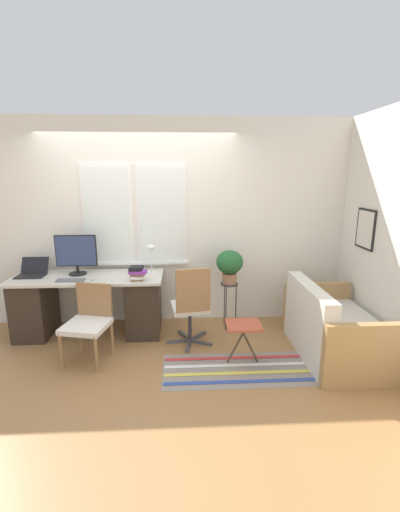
{
  "coord_description": "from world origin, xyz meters",
  "views": [
    {
      "loc": [
        0.55,
        -3.79,
        1.99
      ],
      "look_at": [
        0.77,
        0.17,
        1.04
      ],
      "focal_mm": 24.0,
      "sensor_mm": 36.0,
      "label": 1
    }
  ],
  "objects_px": {
    "office_chair_swivel": "(191,305)",
    "folding_stool": "(244,328)",
    "couch_loveseat": "(333,331)",
    "potted_plant": "(230,264)",
    "book_stack": "(137,273)",
    "desk_lamp": "(151,252)",
    "mouse": "(93,279)",
    "laptop": "(32,272)",
    "keyboard": "(71,280)",
    "desk_chair_wooden": "(89,321)",
    "monitor": "(76,254)",
    "plant_stand": "(229,290)"
  },
  "relations": [
    {
      "from": "desk_lamp",
      "to": "folding_stool",
      "type": "relative_size",
      "value": 0.81
    },
    {
      "from": "book_stack",
      "to": "plant_stand",
      "type": "distance_m",
      "value": 1.22
    },
    {
      "from": "desk_lamp",
      "to": "plant_stand",
      "type": "bearing_deg",
      "value": -3.49
    },
    {
      "from": "keyboard",
      "to": "book_stack",
      "type": "distance_m",
      "value": 0.79
    },
    {
      "from": "office_chair_swivel",
      "to": "folding_stool",
      "type": "relative_size",
      "value": 2.16
    },
    {
      "from": "laptop",
      "to": "desk_lamp",
      "type": "xyz_separation_m",
      "value": [
        1.48,
        0.05,
        0.22
      ]
    },
    {
      "from": "book_stack",
      "to": "office_chair_swivel",
      "type": "bearing_deg",
      "value": -16.15
    },
    {
      "from": "mouse",
      "to": "office_chair_swivel",
      "type": "relative_size",
      "value": 0.07
    },
    {
      "from": "book_stack",
      "to": "keyboard",
      "type": "bearing_deg",
      "value": 178.91
    },
    {
      "from": "keyboard",
      "to": "desk_chair_wooden",
      "type": "bearing_deg",
      "value": -55.56
    },
    {
      "from": "book_stack",
      "to": "potted_plant",
      "type": "height_order",
      "value": "potted_plant"
    },
    {
      "from": "couch_loveseat",
      "to": "potted_plant",
      "type": "xyz_separation_m",
      "value": [
        -1.07,
        0.75,
        0.59
      ]
    },
    {
      "from": "monitor",
      "to": "mouse",
      "type": "xyz_separation_m",
      "value": [
        0.25,
        -0.27,
        -0.25
      ]
    },
    {
      "from": "desk_lamp",
      "to": "plant_stand",
      "type": "height_order",
      "value": "desk_lamp"
    },
    {
      "from": "book_stack",
      "to": "office_chair_swivel",
      "type": "distance_m",
      "value": 0.74
    },
    {
      "from": "desk_chair_wooden",
      "to": "folding_stool",
      "type": "xyz_separation_m",
      "value": [
        1.67,
        -0.19,
        -0.04
      ]
    },
    {
      "from": "monitor",
      "to": "book_stack",
      "type": "relative_size",
      "value": 2.33
    },
    {
      "from": "office_chair_swivel",
      "to": "desk_chair_wooden",
      "type": "bearing_deg",
      "value": 2.81
    },
    {
      "from": "desk_chair_wooden",
      "to": "couch_loveseat",
      "type": "distance_m",
      "value": 2.71
    },
    {
      "from": "book_stack",
      "to": "couch_loveseat",
      "type": "distance_m",
      "value": 2.34
    },
    {
      "from": "keyboard",
      "to": "mouse",
      "type": "relative_size",
      "value": 5.09
    },
    {
      "from": "potted_plant",
      "to": "monitor",
      "type": "bearing_deg",
      "value": 178.96
    },
    {
      "from": "keyboard",
      "to": "folding_stool",
      "type": "relative_size",
      "value": 0.72
    },
    {
      "from": "desk_lamp",
      "to": "couch_loveseat",
      "type": "height_order",
      "value": "desk_lamp"
    },
    {
      "from": "book_stack",
      "to": "potted_plant",
      "type": "distance_m",
      "value": 1.17
    },
    {
      "from": "mouse",
      "to": "book_stack",
      "type": "xyz_separation_m",
      "value": [
        0.53,
        -0.03,
        0.07
      ]
    },
    {
      "from": "monitor",
      "to": "plant_stand",
      "type": "bearing_deg",
      "value": -1.04
    },
    {
      "from": "couch_loveseat",
      "to": "plant_stand",
      "type": "xyz_separation_m",
      "value": [
        -1.07,
        0.75,
        0.24
      ]
    },
    {
      "from": "mouse",
      "to": "desk_lamp",
      "type": "height_order",
      "value": "desk_lamp"
    },
    {
      "from": "keyboard",
      "to": "office_chair_swivel",
      "type": "height_order",
      "value": "office_chair_swivel"
    },
    {
      "from": "monitor",
      "to": "potted_plant",
      "type": "xyz_separation_m",
      "value": [
        1.92,
        -0.03,
        -0.15
      ]
    },
    {
      "from": "desk_lamp",
      "to": "monitor",
      "type": "bearing_deg",
      "value": -178.41
    },
    {
      "from": "plant_stand",
      "to": "potted_plant",
      "type": "relative_size",
      "value": 1.43
    },
    {
      "from": "desk_lamp",
      "to": "potted_plant",
      "type": "xyz_separation_m",
      "value": [
        1.0,
        -0.06,
        -0.15
      ]
    },
    {
      "from": "book_stack",
      "to": "plant_stand",
      "type": "relative_size",
      "value": 0.35
    },
    {
      "from": "monitor",
      "to": "desk_chair_wooden",
      "type": "bearing_deg",
      "value": -67.76
    },
    {
      "from": "desk_lamp",
      "to": "plant_stand",
      "type": "xyz_separation_m",
      "value": [
        1.0,
        -0.06,
        -0.5
      ]
    },
    {
      "from": "mouse",
      "to": "book_stack",
      "type": "bearing_deg",
      "value": -2.93
    },
    {
      "from": "monitor",
      "to": "keyboard",
      "type": "height_order",
      "value": "monitor"
    },
    {
      "from": "office_chair_swivel",
      "to": "couch_loveseat",
      "type": "height_order",
      "value": "office_chair_swivel"
    },
    {
      "from": "book_stack",
      "to": "office_chair_swivel",
      "type": "height_order",
      "value": "office_chair_swivel"
    },
    {
      "from": "monitor",
      "to": "mouse",
      "type": "distance_m",
      "value": 0.44
    },
    {
      "from": "plant_stand",
      "to": "potted_plant",
      "type": "height_order",
      "value": "potted_plant"
    },
    {
      "from": "potted_plant",
      "to": "folding_stool",
      "type": "height_order",
      "value": "potted_plant"
    },
    {
      "from": "desk_lamp",
      "to": "office_chair_swivel",
      "type": "height_order",
      "value": "desk_lamp"
    },
    {
      "from": "monitor",
      "to": "mouse",
      "type": "relative_size",
      "value": 7.95
    },
    {
      "from": "desk_chair_wooden",
      "to": "plant_stand",
      "type": "bearing_deg",
      "value": 35.42
    },
    {
      "from": "monitor",
      "to": "desk_chair_wooden",
      "type": "distance_m",
      "value": 0.97
    },
    {
      "from": "laptop",
      "to": "potted_plant",
      "type": "bearing_deg",
      "value": -0.23
    },
    {
      "from": "monitor",
      "to": "couch_loveseat",
      "type": "relative_size",
      "value": 0.39
    }
  ]
}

